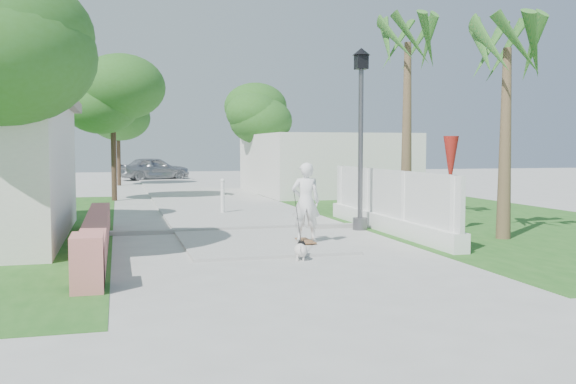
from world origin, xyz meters
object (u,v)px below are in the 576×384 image
object	(u,v)px
skateboarder	(300,210)
dog	(301,249)
street_lamp	(361,131)
patio_umbrella	(451,162)
parked_car	(154,168)
bollard	(223,195)

from	to	relation	value
skateboarder	dog	world-z (taller)	skateboarder
street_lamp	dog	xyz separation A→B (m)	(-2.58, -3.69, -2.24)
skateboarder	patio_umbrella	bearing A→B (deg)	-150.21
dog	parked_car	bearing A→B (deg)	111.60
bollard	dog	distance (m)	8.20
bollard	skateboarder	xyz separation A→B (m)	(0.46, -6.95, 0.20)
bollard	skateboarder	size ratio (longest dim) A/B	0.56
dog	patio_umbrella	bearing A→B (deg)	50.73
street_lamp	parked_car	size ratio (longest dim) A/B	1.05
parked_car	street_lamp	bearing A→B (deg)	173.82
bollard	skateboarder	distance (m)	6.97
dog	parked_car	world-z (taller)	parked_car
bollard	patio_umbrella	distance (m)	7.25
street_lamp	parked_car	distance (m)	26.18
skateboarder	dog	bearing A→B (deg)	85.01
patio_umbrella	dog	size ratio (longest dim) A/B	4.72
bollard	dog	size ratio (longest dim) A/B	2.24
street_lamp	bollard	xyz separation A→B (m)	(-2.70, 4.50, -1.84)
skateboarder	dog	xyz separation A→B (m)	(-0.35, -1.25, -0.59)
parked_car	patio_umbrella	bearing A→B (deg)	177.47
street_lamp	dog	distance (m)	5.03
street_lamp	skateboarder	distance (m)	3.70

